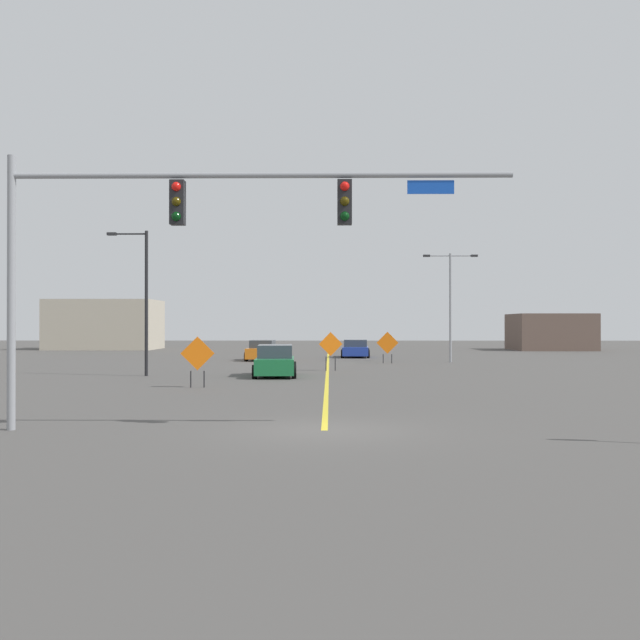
% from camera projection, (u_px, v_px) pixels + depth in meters
% --- Properties ---
extents(ground, '(200.71, 200.71, 0.00)m').
position_uv_depth(ground, '(324.00, 431.00, 18.15)').
color(ground, '#4C4947').
extents(road_centre_stripe, '(0.16, 111.51, 0.01)m').
position_uv_depth(road_centre_stripe, '(329.00, 350.00, 73.90)').
color(road_centre_stripe, yellow).
rests_on(road_centre_stripe, ground).
extents(traffic_signal_assembly, '(11.94, 0.44, 6.51)m').
position_uv_depth(traffic_signal_assembly, '(181.00, 224.00, 18.21)').
color(traffic_signal_assembly, gray).
rests_on(traffic_signal_assembly, ground).
extents(street_lamp_mid_left, '(1.99, 0.24, 7.04)m').
position_uv_depth(street_lamp_mid_left, '(143.00, 295.00, 37.36)').
color(street_lamp_mid_left, black).
rests_on(street_lamp_mid_left, ground).
extents(street_lamp_near_left, '(3.58, 0.24, 7.17)m').
position_uv_depth(street_lamp_near_left, '(450.00, 297.00, 50.77)').
color(street_lamp_near_left, gray).
rests_on(street_lamp_near_left, ground).
extents(construction_sign_left_lane, '(1.28, 0.33, 2.09)m').
position_uv_depth(construction_sign_left_lane, '(331.00, 346.00, 41.56)').
color(construction_sign_left_lane, orange).
rests_on(construction_sign_left_lane, ground).
extents(construction_sign_right_shoulder, '(1.33, 0.22, 2.02)m').
position_uv_depth(construction_sign_right_shoulder, '(197.00, 356.00, 30.53)').
color(construction_sign_right_shoulder, orange).
rests_on(construction_sign_right_shoulder, ground).
extents(construction_sign_median_far, '(1.41, 0.07, 2.02)m').
position_uv_depth(construction_sign_median_far, '(387.00, 344.00, 49.45)').
color(construction_sign_median_far, orange).
rests_on(construction_sign_median_far, ground).
extents(car_orange_mid, '(2.14, 4.61, 1.40)m').
position_uv_depth(car_orange_mid, '(262.00, 351.00, 53.70)').
color(car_orange_mid, orange).
rests_on(car_orange_mid, ground).
extents(car_blue_near, '(2.28, 4.67, 1.34)m').
position_uv_depth(car_blue_near, '(356.00, 349.00, 58.59)').
color(car_blue_near, '#1E389E').
rests_on(car_blue_near, ground).
extents(car_green_distant, '(2.21, 4.67, 1.51)m').
position_uv_depth(car_green_distant, '(275.00, 361.00, 37.16)').
color(car_green_distant, '#196B38').
rests_on(car_green_distant, ground).
extents(roadside_building_west, '(10.46, 7.37, 4.94)m').
position_uv_depth(roadside_building_west, '(105.00, 325.00, 77.45)').
color(roadside_building_west, '#B2A893').
rests_on(roadside_building_west, ground).
extents(roadside_building_east, '(7.28, 7.18, 3.52)m').
position_uv_depth(roadside_building_east, '(550.00, 332.00, 75.14)').
color(roadside_building_east, brown).
rests_on(roadside_building_east, ground).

